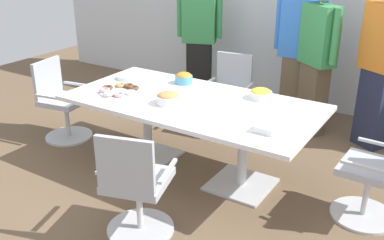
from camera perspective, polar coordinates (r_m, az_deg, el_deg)
The scene contains 17 objects.
ground_plane at distance 4.48m, azimuth 0.00°, elevation -6.55°, with size 10.00×10.00×0.01m, color brown.
back_wall at distance 6.12m, azimuth 12.56°, elevation 14.88°, with size 8.00×0.10×2.80m, color silver.
conference_table at distance 4.21m, azimuth 0.00°, elevation 0.94°, with size 2.40×1.20×0.75m.
office_chair_0 at distance 3.87m, azimuth 22.81°, elevation -6.70°, with size 0.56×0.56×0.91m.
office_chair_1 at distance 5.26m, azimuth 4.78°, elevation 2.89°, with size 0.60×0.60×0.91m.
office_chair_2 at distance 5.26m, azimuth -16.52°, elevation 1.98°, with size 0.62×0.62×0.91m.
office_chair_3 at distance 3.42m, azimuth -7.30°, elevation -8.96°, with size 0.67×0.67×0.91m.
person_standing_0 at distance 6.04m, azimuth 0.95°, elevation 10.81°, with size 0.60×0.36×1.78m.
person_standing_1 at distance 5.44m, azimuth 13.63°, elevation 8.84°, with size 0.61×0.24×1.79m.
person_standing_2 at distance 5.21m, azimuth 15.86°, elevation 7.81°, with size 0.55×0.43×1.76m.
person_standing_3 at distance 5.06m, azimuth 23.27°, elevation 6.91°, with size 0.57×0.41×1.83m.
snack_bowl_cookies at distance 4.07m, azimuth -3.11°, elevation 2.86°, with size 0.23×0.23×0.12m.
snack_bowl_chips_orange at distance 4.64m, azimuth -1.08°, elevation 5.47°, with size 0.19×0.19×0.12m.
snack_bowl_chips_yellow at distance 4.25m, azimuth 8.89°, elevation 3.40°, with size 0.22×0.22×0.10m.
donut_platter at distance 4.44m, azimuth -9.38°, elevation 3.80°, with size 0.40×0.40×0.04m.
plate_stack at distance 4.85m, azimuth -8.35°, elevation 5.50°, with size 0.23×0.23×0.04m.
napkin_pile at distance 3.55m, azimuth 9.52°, elevation -1.04°, with size 0.17×0.17×0.05m, color white.
Camera 1 is at (2.09, -3.29, 2.20)m, focal length 41.21 mm.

